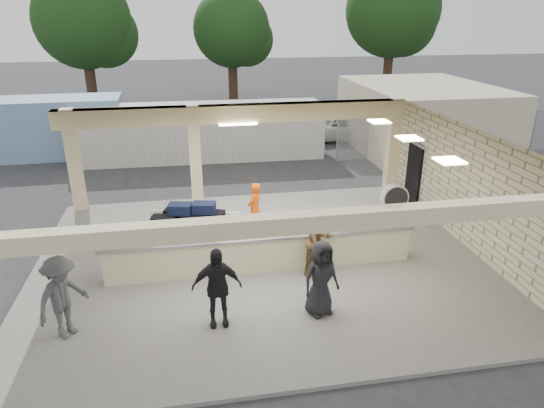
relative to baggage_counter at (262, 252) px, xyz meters
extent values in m
plane|color=#2B2B2E|center=(0.00, 0.50, -0.59)|extent=(120.00, 120.00, 0.00)
cube|color=slate|center=(0.00, 0.50, -0.54)|extent=(12.00, 10.00, 0.10)
cube|color=#CEBC8A|center=(0.00, 0.50, 2.91)|extent=(12.00, 10.00, 0.02)
cube|color=beige|center=(6.00, 0.50, 1.16)|extent=(0.02, 10.00, 3.50)
cube|color=black|center=(5.94, 3.70, 0.56)|extent=(0.10, 0.95, 2.10)
cube|color=#CEBC8A|center=(0.00, 5.25, 2.61)|extent=(12.00, 0.50, 0.60)
cube|color=#CEBC8A|center=(0.00, -4.35, 2.76)|extent=(12.00, 0.30, 0.30)
cube|color=#CEBC8A|center=(-5.50, 5.25, 1.21)|extent=(0.40, 0.40, 3.50)
cube|color=#CEBC8A|center=(-1.50, 5.25, 1.21)|extent=(0.40, 0.40, 3.50)
cube|color=#CEBC8A|center=(5.80, 5.30, 1.21)|extent=(0.40, 0.40, 3.50)
cube|color=white|center=(0.00, 5.00, 2.29)|extent=(1.30, 0.12, 0.06)
cube|color=#FFEABF|center=(3.80, 2.00, 2.88)|extent=(0.55, 0.55, 0.04)
cube|color=#FFEABF|center=(3.80, 0.00, 2.88)|extent=(0.55, 0.55, 0.04)
cube|color=#FFEABF|center=(3.80, -2.00, 2.88)|extent=(0.55, 0.55, 0.04)
cube|color=beige|center=(0.00, 0.00, -0.04)|extent=(8.00, 0.50, 0.90)
cube|color=#B7B7BC|center=(0.00, 0.00, 0.46)|extent=(8.20, 0.58, 0.06)
cube|color=white|center=(-1.85, 1.08, 0.15)|extent=(2.94, 2.16, 0.13)
cylinder|color=black|center=(-3.01, 0.76, -0.28)|extent=(0.22, 0.44, 0.42)
cylinder|color=black|center=(-2.74, 1.89, -0.28)|extent=(0.22, 0.44, 0.42)
cylinder|color=black|center=(-0.95, 0.27, -0.28)|extent=(0.22, 0.44, 0.42)
cylinder|color=black|center=(-0.68, 1.40, -0.28)|extent=(0.22, 0.44, 0.42)
cube|color=white|center=(-1.66, 1.85, 0.36)|extent=(2.58, 0.67, 0.32)
cube|color=white|center=(-2.03, 0.31, 0.36)|extent=(2.58, 0.67, 0.32)
cube|color=black|center=(-2.74, 0.97, 0.35)|extent=(0.69, 0.53, 0.27)
cube|color=black|center=(-2.02, 0.79, 0.35)|extent=(0.69, 0.53, 0.27)
cube|color=black|center=(-1.30, 0.62, 0.35)|extent=(0.69, 0.53, 0.27)
cube|color=black|center=(-2.59, 1.58, 0.35)|extent=(0.69, 0.53, 0.27)
cube|color=black|center=(-1.87, 1.41, 0.35)|extent=(0.69, 0.53, 0.27)
cube|color=black|center=(-1.16, 1.24, 0.35)|extent=(0.69, 0.53, 0.27)
cube|color=black|center=(-2.51, 1.02, 0.63)|extent=(0.69, 0.53, 0.27)
cube|color=black|center=(-1.74, 1.05, 0.63)|extent=(0.69, 0.53, 0.27)
cube|color=black|center=(-1.18, 1.14, 0.63)|extent=(0.69, 0.53, 0.27)
cube|color=black|center=(-2.18, 1.49, 0.63)|extent=(0.69, 0.53, 0.27)
cube|color=black|center=(-2.05, 1.13, 0.92)|extent=(0.69, 0.53, 0.27)
cube|color=black|center=(-1.41, 1.08, 0.92)|extent=(0.69, 0.53, 0.27)
cylinder|color=white|center=(4.99, 3.00, 0.07)|extent=(0.91, 0.34, 0.90)
cylinder|color=black|center=(4.99, 3.00, 0.07)|extent=(0.82, 0.37, 0.80)
cube|color=white|center=(4.69, 3.00, -0.34)|extent=(0.06, 0.50, 0.30)
cube|color=white|center=(5.29, 3.00, -0.34)|extent=(0.06, 0.50, 0.30)
imported|color=#E0510B|center=(0.13, 2.14, 0.34)|extent=(0.64, 0.67, 1.65)
imported|color=brown|center=(1.41, -0.50, 0.40)|extent=(0.94, 0.77, 1.78)
imported|color=black|center=(-1.32, -2.23, 0.43)|extent=(1.07, 0.40, 1.82)
imported|color=#46464A|center=(-4.47, -2.08, 0.43)|extent=(1.07, 1.19, 1.84)
imported|color=black|center=(0.97, -2.22, 0.40)|extent=(0.93, 0.60, 1.77)
imported|color=white|center=(6.51, 13.16, 0.05)|extent=(4.72, 2.70, 1.28)
imported|color=white|center=(11.11, 14.10, 0.17)|extent=(4.84, 1.98, 1.51)
imported|color=black|center=(4.86, 16.20, 0.21)|extent=(5.05, 3.10, 1.59)
cube|color=silver|center=(-1.18, 11.10, 0.65)|extent=(11.46, 2.52, 2.47)
cube|color=#7DA7C8|center=(-9.96, 12.64, 0.77)|extent=(10.52, 2.82, 2.72)
cylinder|color=gray|center=(5.00, 9.50, 0.41)|extent=(0.06, 0.06, 2.00)
cylinder|color=gray|center=(7.00, 9.50, 0.41)|extent=(0.06, 0.06, 2.00)
cylinder|color=gray|center=(9.00, 9.50, 0.41)|extent=(0.06, 0.06, 2.00)
cylinder|color=gray|center=(11.00, 9.50, 0.41)|extent=(0.06, 0.06, 2.00)
cylinder|color=gray|center=(13.00, 9.50, 0.41)|extent=(0.06, 0.06, 2.00)
cylinder|color=gray|center=(15.00, 9.50, 0.41)|extent=(0.06, 0.06, 2.00)
cube|color=gray|center=(11.00, 9.50, 0.41)|extent=(12.00, 0.02, 2.00)
cylinder|color=gray|center=(11.00, 9.50, 1.41)|extent=(12.00, 0.05, 0.05)
cylinder|color=#382619|center=(-8.00, 24.50, 1.66)|extent=(0.70, 0.70, 4.50)
sphere|color=black|center=(-8.00, 24.50, 5.26)|extent=(6.30, 6.30, 6.30)
sphere|color=black|center=(-6.80, 25.10, 4.36)|extent=(4.50, 4.50, 4.50)
cylinder|color=#382619|center=(2.00, 26.50, 1.41)|extent=(0.70, 0.70, 4.00)
sphere|color=black|center=(2.00, 26.50, 4.61)|extent=(5.60, 5.60, 5.60)
sphere|color=black|center=(3.20, 27.10, 3.81)|extent=(4.00, 4.00, 4.00)
cylinder|color=#382619|center=(14.00, 25.50, 1.91)|extent=(0.70, 0.70, 5.00)
sphere|color=black|center=(14.00, 25.50, 5.91)|extent=(7.00, 7.00, 7.00)
sphere|color=black|center=(15.20, 26.10, 4.91)|extent=(5.00, 5.00, 5.00)
cube|color=beige|center=(9.50, 10.50, 1.01)|extent=(6.00, 8.00, 3.20)
camera|label=1|loc=(-1.74, -11.19, 5.91)|focal=32.00mm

